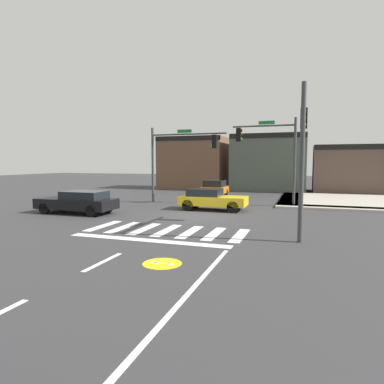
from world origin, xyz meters
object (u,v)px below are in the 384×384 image
object	(u,v)px
traffic_signal_northeast	(271,147)
traffic_signal_southeast	(303,135)
car_black	(78,202)
car_yellow	(211,199)
car_orange	(213,189)
traffic_signal_northwest	(180,151)

from	to	relation	value
traffic_signal_northeast	traffic_signal_southeast	world-z (taller)	traffic_signal_northeast
traffic_signal_southeast	car_black	size ratio (longest dim) A/B	1.27
traffic_signal_northeast	car_yellow	size ratio (longest dim) A/B	1.44
traffic_signal_northeast	car_orange	world-z (taller)	traffic_signal_northeast
car_black	traffic_signal_northwest	bearing A→B (deg)	-120.59
car_orange	traffic_signal_northwest	bearing A→B (deg)	-12.54
traffic_signal_northwest	car_orange	size ratio (longest dim) A/B	1.33
traffic_signal_southeast	car_yellow	bearing A→B (deg)	44.29
traffic_signal_northwest	car_yellow	bearing A→B (deg)	-40.54
traffic_signal_southeast	car_black	world-z (taller)	traffic_signal_southeast
car_black	car_yellow	bearing A→B (deg)	-151.16
traffic_signal_southeast	traffic_signal_northwest	bearing A→B (deg)	46.09
car_black	car_yellow	xyz separation A→B (m)	(7.11, 3.92, 0.00)
traffic_signal_northwest	traffic_signal_southeast	xyz separation A→B (m)	(8.67, -8.35, 0.32)
traffic_signal_northeast	traffic_signal_northwest	bearing A→B (deg)	6.82
car_black	traffic_signal_northeast	bearing A→B (deg)	-144.52
traffic_signal_northeast	traffic_signal_southeast	distance (m)	9.39
traffic_signal_northeast	traffic_signal_northwest	world-z (taller)	traffic_signal_northeast
traffic_signal_northwest	traffic_signal_southeast	world-z (taller)	traffic_signal_southeast
traffic_signal_northeast	car_orange	distance (m)	7.75
car_yellow	traffic_signal_northwest	bearing A→B (deg)	139.46
traffic_signal_northeast	car_black	world-z (taller)	traffic_signal_northeast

